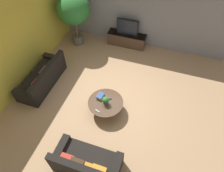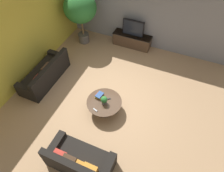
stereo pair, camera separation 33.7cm
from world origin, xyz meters
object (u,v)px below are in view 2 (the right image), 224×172
at_px(media_console, 132,40).
at_px(potted_palm_tall, 80,9).
at_px(coffee_table, 104,104).
at_px(couch_by_wall, 46,74).
at_px(television, 133,28).
at_px(couch_near_entry, 80,161).
at_px(potted_plant_tabletop, 104,100).

xyz_separation_m(media_console, potted_palm_tall, (-2.05, -0.56, 1.24)).
distance_m(coffee_table, couch_by_wall, 2.53).
bearing_deg(television, coffee_table, -84.93).
xyz_separation_m(couch_by_wall, couch_near_entry, (2.67, -2.25, 0.00)).
bearing_deg(media_console, couch_by_wall, -124.73).
bearing_deg(coffee_table, television, 95.07).
height_order(coffee_table, potted_palm_tall, potted_palm_tall).
distance_m(media_console, couch_near_entry, 5.44).
xyz_separation_m(media_console, potted_plant_tabletop, (0.33, -3.57, 0.29)).
bearing_deg(television, couch_near_entry, -85.00).
relative_size(couch_by_wall, potted_plant_tabletop, 7.24).
relative_size(television, coffee_table, 0.80).
bearing_deg(potted_palm_tall, television, 15.29).
height_order(television, coffee_table, television).
relative_size(coffee_table, potted_plant_tabletop, 3.89).
height_order(television, potted_plant_tabletop, television).
distance_m(couch_near_entry, potted_palm_tall, 5.61).
bearing_deg(potted_plant_tabletop, potted_palm_tall, 128.30).
bearing_deg(television, potted_palm_tall, -164.71).
height_order(coffee_table, couch_by_wall, couch_by_wall).
relative_size(media_console, coffee_table, 1.47).
height_order(couch_near_entry, potted_palm_tall, potted_palm_tall).
xyz_separation_m(television, couch_by_wall, (-2.19, -3.16, -0.59)).
distance_m(television, couch_near_entry, 5.47).
bearing_deg(television, potted_plant_tabletop, -84.68).
distance_m(potted_palm_tall, potted_plant_tabletop, 3.95).
relative_size(television, potted_plant_tabletop, 3.12).
height_order(coffee_table, potted_plant_tabletop, potted_plant_tabletop).
bearing_deg(couch_by_wall, media_console, 145.27).
bearing_deg(media_console, potted_palm_tall, -164.67).
xyz_separation_m(media_console, television, (-0.00, -0.00, 0.59)).
distance_m(coffee_table, potted_plant_tabletop, 0.28).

